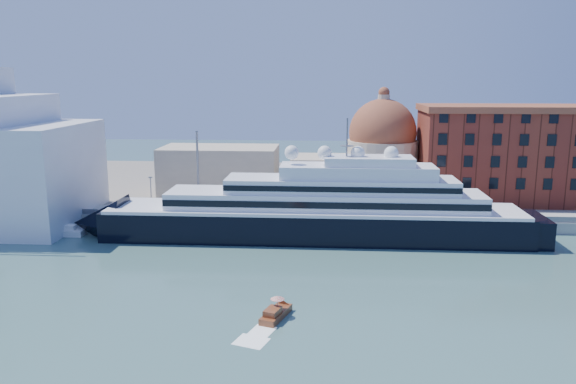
{
  "coord_description": "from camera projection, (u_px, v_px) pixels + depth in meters",
  "views": [
    {
      "loc": [
        7.84,
        -85.61,
        31.79
      ],
      "look_at": [
        0.68,
        18.0,
        10.47
      ],
      "focal_mm": 35.0,
      "sensor_mm": 36.0,
      "label": 1
    }
  ],
  "objects": [
    {
      "name": "warehouse",
      "position": [
        510.0,
        153.0,
        135.12
      ],
      "size": [
        43.0,
        19.0,
        23.25
      ],
      "color": "maroon",
      "rests_on": "land"
    },
    {
      "name": "land",
      "position": [
        299.0,
        185.0,
        163.68
      ],
      "size": [
        260.0,
        72.0,
        2.0
      ],
      "primitive_type": "cube",
      "color": "slate",
      "rests_on": "ground"
    },
    {
      "name": "service_barge",
      "position": [
        60.0,
        232.0,
        114.91
      ],
      "size": [
        10.49,
        3.63,
        2.35
      ],
      "rotation": [
        0.0,
        0.0,
        0.01
      ],
      "color": "white",
      "rests_on": "ground"
    },
    {
      "name": "quay",
      "position": [
        290.0,
        218.0,
        123.56
      ],
      "size": [
        180.0,
        10.0,
        2.5
      ],
      "primitive_type": "cube",
      "color": "gray",
      "rests_on": "ground"
    },
    {
      "name": "ground",
      "position": [
        276.0,
        278.0,
        90.59
      ],
      "size": [
        400.0,
        400.0,
        0.0
      ],
      "primitive_type": "plane",
      "color": "#335958",
      "rests_on": "ground"
    },
    {
      "name": "water_taxi",
      "position": [
        275.0,
        313.0,
        75.22
      ],
      "size": [
        4.11,
        6.82,
        3.07
      ],
      "rotation": [
        0.0,
        0.0,
        -0.33
      ],
      "color": "maroon",
      "rests_on": "ground"
    },
    {
      "name": "quay_fence",
      "position": [
        289.0,
        215.0,
        118.79
      ],
      "size": [
        180.0,
        0.1,
        1.2
      ],
      "primitive_type": "cube",
      "color": "slate",
      "rests_on": "quay"
    },
    {
      "name": "church",
      "position": [
        321.0,
        160.0,
        144.36
      ],
      "size": [
        66.0,
        18.0,
        25.5
      ],
      "color": "beige",
      "rests_on": "land"
    },
    {
      "name": "superyacht",
      "position": [
        300.0,
        215.0,
        111.89
      ],
      "size": [
        94.21,
        13.06,
        28.16
      ],
      "color": "black",
      "rests_on": "ground"
    },
    {
      "name": "lamp_posts",
      "position": [
        231.0,
        181.0,
        121.0
      ],
      "size": [
        120.8,
        2.4,
        18.0
      ],
      "color": "slate",
      "rests_on": "quay"
    }
  ]
}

